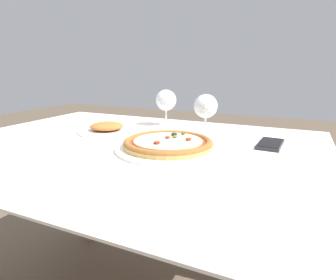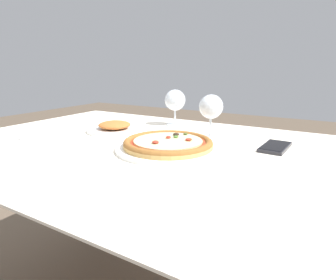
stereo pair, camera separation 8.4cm
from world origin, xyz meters
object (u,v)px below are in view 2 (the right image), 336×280
(fork, at_px, (41,134))
(wine_glass_far_right, at_px, (211,108))
(cell_phone, at_px, (275,147))
(side_plate, at_px, (115,127))
(pizza_plate, at_px, (168,144))
(dining_table, at_px, (132,168))
(wine_glass_far_left, at_px, (175,101))

(fork, distance_m, wine_glass_far_right, 0.62)
(cell_phone, height_order, side_plate, side_plate)
(wine_glass_far_right, xyz_separation_m, cell_phone, (0.23, -0.03, -0.10))
(pizza_plate, distance_m, wine_glass_far_right, 0.23)
(dining_table, bearing_deg, pizza_plate, -2.55)
(wine_glass_far_left, bearing_deg, side_plate, -123.83)
(dining_table, distance_m, wine_glass_far_left, 0.38)
(wine_glass_far_left, height_order, side_plate, wine_glass_far_left)
(dining_table, bearing_deg, wine_glass_far_right, 45.55)
(fork, bearing_deg, wine_glass_far_left, 50.18)
(wine_glass_far_right, height_order, side_plate, wine_glass_far_right)
(wine_glass_far_left, relative_size, cell_phone, 1.02)
(pizza_plate, distance_m, wine_glass_far_left, 0.38)
(pizza_plate, height_order, wine_glass_far_right, wine_glass_far_right)
(fork, bearing_deg, wine_glass_far_right, 26.88)
(pizza_plate, xyz_separation_m, cell_phone, (0.28, 0.18, -0.01))
(side_plate, bearing_deg, dining_table, -33.46)
(fork, distance_m, side_plate, 0.27)
(dining_table, distance_m, cell_phone, 0.46)
(wine_glass_far_left, distance_m, wine_glass_far_right, 0.25)
(dining_table, distance_m, side_plate, 0.22)
(wine_glass_far_right, height_order, cell_phone, wine_glass_far_right)
(wine_glass_far_left, bearing_deg, wine_glass_far_right, -30.78)
(wine_glass_far_right, bearing_deg, pizza_plate, -103.93)
(wine_glass_far_right, bearing_deg, cell_phone, -7.72)
(wine_glass_far_left, bearing_deg, dining_table, -87.24)
(cell_phone, bearing_deg, wine_glass_far_right, 172.28)
(pizza_plate, bearing_deg, wine_glass_far_right, 76.07)
(pizza_plate, distance_m, side_plate, 0.33)
(side_plate, bearing_deg, cell_phone, 6.06)
(dining_table, xyz_separation_m, fork, (-0.35, -0.08, 0.09))
(cell_phone, distance_m, side_plate, 0.59)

